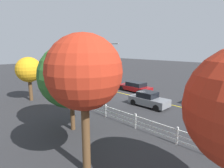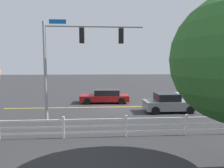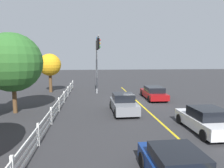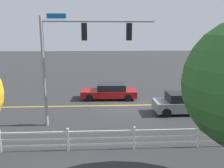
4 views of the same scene
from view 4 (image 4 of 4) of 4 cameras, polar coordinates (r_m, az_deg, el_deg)
The scene contains 7 objects.
ground_plane at distance 18.92m, azimuth 2.95°, elevation -5.18°, with size 120.00×120.00×0.00m, color #2D2D30.
lane_center_stripe at distance 19.73m, azimuth 14.63°, elevation -4.82°, with size 28.00×0.16×0.01m, color gold.
signal_assembly at distance 14.20m, azimuth -8.86°, elevation 8.37°, with size 6.66×0.38×6.74m.
car_0 at distance 17.63m, azimuth 16.46°, elevation -4.57°, with size 4.02×1.89×1.51m.
car_1 at distance 20.62m, azimuth -0.59°, elevation -1.79°, with size 4.85×2.11×1.34m.
car_2 at distance 23.10m, azimuth 24.00°, elevation -1.28°, with size 4.20×2.01×1.44m.
white_rail_fence at distance 12.83m, azimuth 20.25°, elevation -11.71°, with size 26.10×0.10×1.15m.
Camera 4 is at (1.92, 17.96, 5.63)m, focal length 37.77 mm.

